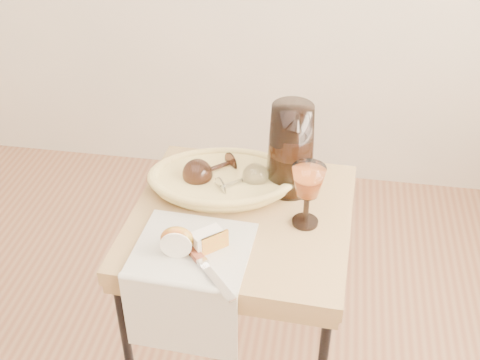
% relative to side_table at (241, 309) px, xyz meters
% --- Properties ---
extents(side_table, '(0.58, 0.58, 0.71)m').
position_rel_side_table_xyz_m(side_table, '(0.00, 0.00, 0.00)').
color(side_table, brown).
rests_on(side_table, floor).
extents(tea_towel, '(0.29, 0.26, 0.01)m').
position_rel_side_table_xyz_m(tea_towel, '(-0.09, -0.16, 0.36)').
color(tea_towel, beige).
rests_on(tea_towel, side_table).
extents(bread_basket, '(0.39, 0.30, 0.05)m').
position_rel_side_table_xyz_m(bread_basket, '(-0.07, 0.10, 0.38)').
color(bread_basket, gold).
rests_on(bread_basket, side_table).
extents(goblet_lying_a, '(0.15, 0.15, 0.08)m').
position_rel_side_table_xyz_m(goblet_lying_a, '(-0.10, 0.11, 0.41)').
color(goblet_lying_a, '#3D231D').
rests_on(goblet_lying_a, bread_basket).
extents(goblet_lying_b, '(0.14, 0.13, 0.07)m').
position_rel_side_table_xyz_m(goblet_lying_b, '(-0.01, 0.08, 0.40)').
color(goblet_lying_b, white).
rests_on(goblet_lying_b, bread_basket).
extents(pitcher, '(0.22, 0.28, 0.29)m').
position_rel_side_table_xyz_m(pitcher, '(0.11, 0.14, 0.48)').
color(pitcher, black).
rests_on(pitcher, side_table).
extents(wine_goblet, '(0.09, 0.09, 0.17)m').
position_rel_side_table_xyz_m(wine_goblet, '(0.16, -0.01, 0.44)').
color(wine_goblet, white).
rests_on(wine_goblet, side_table).
extents(apple_half, '(0.08, 0.05, 0.07)m').
position_rel_side_table_xyz_m(apple_half, '(-0.12, -0.17, 0.40)').
color(apple_half, red).
rests_on(apple_half, tea_towel).
extents(apple_wedge, '(0.08, 0.08, 0.05)m').
position_rel_side_table_xyz_m(apple_wedge, '(-0.06, -0.15, 0.39)').
color(apple_wedge, white).
rests_on(apple_wedge, tea_towel).
extents(table_knife, '(0.16, 0.18, 0.02)m').
position_rel_side_table_xyz_m(table_knife, '(-0.05, -0.22, 0.37)').
color(table_knife, silver).
rests_on(table_knife, tea_towel).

